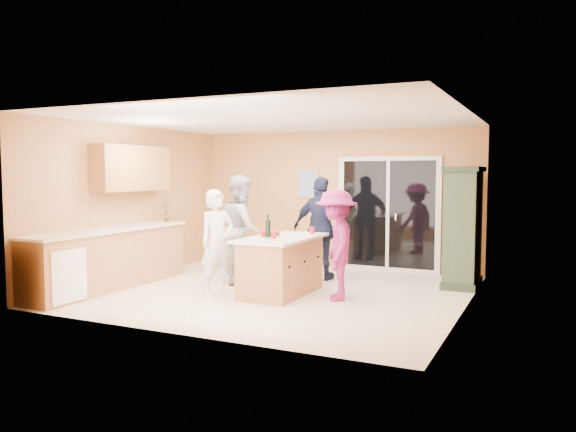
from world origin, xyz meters
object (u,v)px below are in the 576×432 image
at_px(green_hutch, 463,228).
at_px(woman_white, 217,243).
at_px(woman_navy, 322,228).
at_px(woman_magenta, 336,245).
at_px(woman_grey, 242,229).
at_px(kitchen_island, 281,267).

relative_size(green_hutch, woman_white, 1.22).
bearing_deg(woman_navy, woman_magenta, 120.90).
distance_m(green_hutch, woman_grey, 3.55).
xyz_separation_m(kitchen_island, woman_grey, (-0.99, 0.55, 0.48)).
height_order(green_hutch, woman_grey, green_hutch).
height_order(kitchen_island, woman_magenta, woman_magenta).
height_order(green_hutch, woman_white, green_hutch).
bearing_deg(woman_navy, woman_grey, 35.90).
bearing_deg(woman_grey, woman_navy, -84.75).
relative_size(kitchen_island, woman_grey, 0.93).
bearing_deg(woman_magenta, green_hutch, 116.71).
bearing_deg(green_hutch, woman_grey, -160.05).
bearing_deg(woman_magenta, woman_white, -98.49).
distance_m(kitchen_island, woman_magenta, 0.95).
relative_size(green_hutch, woman_navy, 1.09).
distance_m(kitchen_island, green_hutch, 2.98).
xyz_separation_m(woman_white, woman_grey, (-0.16, 1.01, 0.10)).
height_order(woman_grey, woman_magenta, woman_grey).
height_order(green_hutch, woman_navy, green_hutch).
bearing_deg(woman_grey, woman_white, 159.73).
distance_m(kitchen_island, woman_white, 1.01).
xyz_separation_m(woman_grey, woman_navy, (1.10, 0.76, -0.01)).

